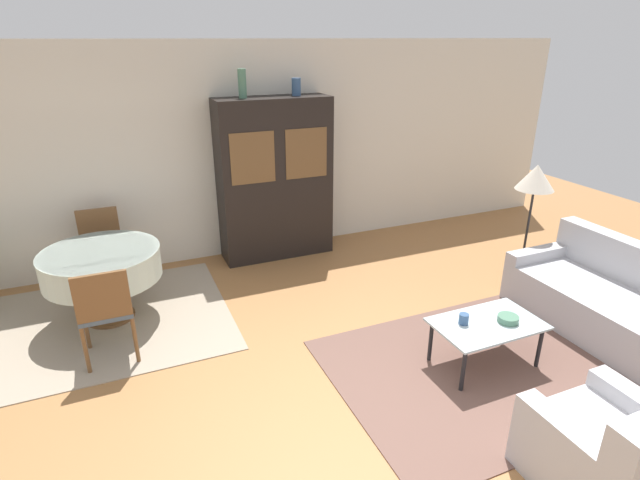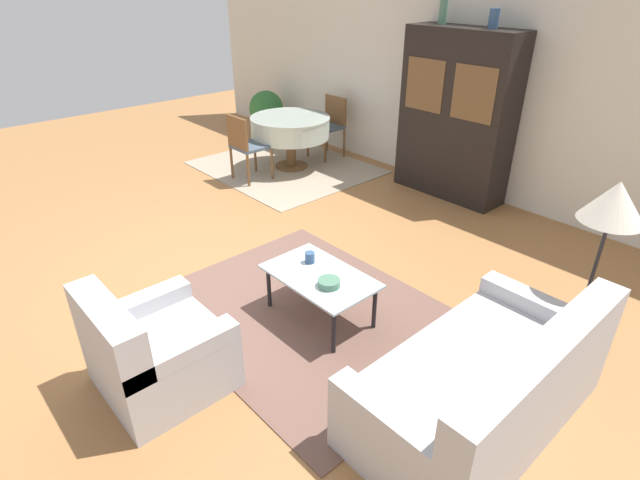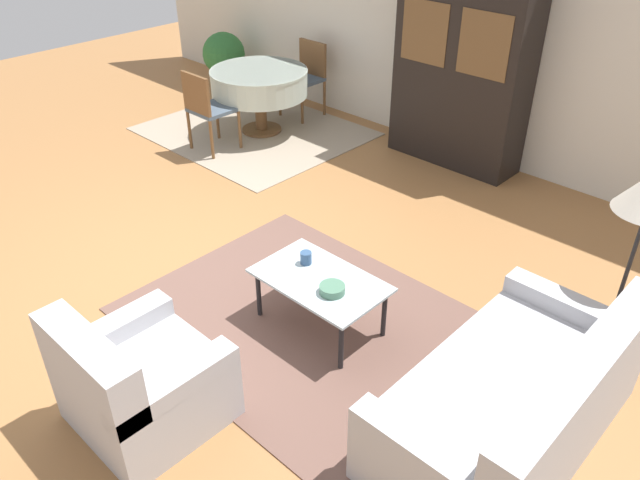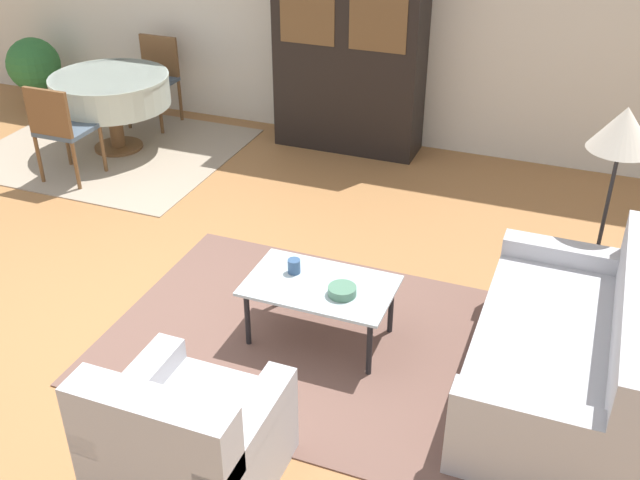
% 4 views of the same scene
% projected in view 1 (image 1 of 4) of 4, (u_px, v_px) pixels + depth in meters
% --- Properties ---
extents(ground_plane, '(14.00, 14.00, 0.00)m').
position_uv_depth(ground_plane, '(369.00, 424.00, 3.77)').
color(ground_plane, '#9E6B3D').
extents(wall_back, '(10.00, 0.06, 2.70)m').
position_uv_depth(wall_back, '(237.00, 153.00, 6.35)').
color(wall_back, beige).
rests_on(wall_back, ground_plane).
extents(area_rug, '(2.50, 1.97, 0.01)m').
position_uv_depth(area_rug, '(476.00, 369.00, 4.39)').
color(area_rug, brown).
rests_on(area_rug, ground_plane).
extents(dining_rug, '(2.44, 2.08, 0.01)m').
position_uv_depth(dining_rug, '(106.00, 322.00, 5.11)').
color(dining_rug, gray).
rests_on(dining_rug, ground_plane).
extents(couch, '(0.93, 1.75, 0.84)m').
position_uv_depth(couch, '(606.00, 300.00, 4.94)').
color(couch, '#B2B2B7').
rests_on(couch, ground_plane).
extents(armchair, '(0.82, 0.81, 0.81)m').
position_uv_depth(armchair, '(614.00, 453.00, 3.11)').
color(armchair, '#B2B2B7').
rests_on(armchair, ground_plane).
extents(coffee_table, '(0.94, 0.57, 0.42)m').
position_uv_depth(coffee_table, '(487.00, 327.00, 4.32)').
color(coffee_table, black).
rests_on(coffee_table, area_rug).
extents(display_cabinet, '(1.43, 0.48, 2.05)m').
position_uv_depth(display_cabinet, '(275.00, 180.00, 6.37)').
color(display_cabinet, black).
rests_on(display_cabinet, ground_plane).
extents(dining_table, '(1.15, 1.15, 0.75)m').
position_uv_depth(dining_table, '(102.00, 265.00, 4.96)').
color(dining_table, brown).
rests_on(dining_table, dining_rug).
extents(dining_chair_near, '(0.44, 0.44, 0.91)m').
position_uv_depth(dining_chair_near, '(105.00, 308.00, 4.32)').
color(dining_chair_near, brown).
rests_on(dining_chair_near, dining_rug).
extents(dining_chair_far, '(0.44, 0.44, 0.91)m').
position_uv_depth(dining_chair_far, '(101.00, 244.00, 5.66)').
color(dining_chair_far, brown).
rests_on(dining_chair_far, dining_rug).
extents(floor_lamp, '(0.43, 0.43, 1.39)m').
position_uv_depth(floor_lamp, '(535.00, 182.00, 5.65)').
color(floor_lamp, black).
rests_on(floor_lamp, ground_plane).
extents(cup, '(0.08, 0.08, 0.09)m').
position_uv_depth(cup, '(464.00, 319.00, 4.27)').
color(cup, '#33517A').
rests_on(cup, coffee_table).
extents(bowl, '(0.18, 0.18, 0.06)m').
position_uv_depth(bowl, '(508.00, 319.00, 4.31)').
color(bowl, '#4C7A60').
rests_on(bowl, coffee_table).
extents(vase_tall, '(0.10, 0.10, 0.33)m').
position_uv_depth(vase_tall, '(242.00, 84.00, 5.79)').
color(vase_tall, '#4C7A60').
rests_on(vase_tall, display_cabinet).
extents(vase_short, '(0.11, 0.11, 0.21)m').
position_uv_depth(vase_short, '(296.00, 87.00, 6.06)').
color(vase_short, '#33517A').
rests_on(vase_short, display_cabinet).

